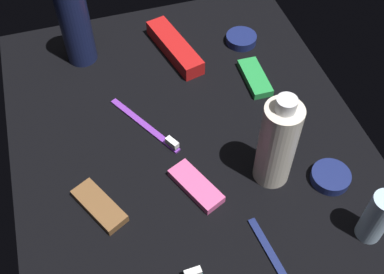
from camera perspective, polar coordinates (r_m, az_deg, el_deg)
name	(u,v)px	position (r cm, az deg, el deg)	size (l,w,h in cm)	color
ground_plane	(192,149)	(87.07, 0.00, -1.47)	(84.00, 64.00, 1.20)	black
lotion_bottle	(75,25)	(99.93, -13.80, 12.92)	(6.12, 6.12, 19.73)	#171E46
bodywash_bottle	(277,143)	(77.30, 10.19, -0.76)	(6.20, 6.20, 19.09)	silver
deodorant_stick	(377,217)	(78.11, 21.29, -8.96)	(4.03, 4.03, 10.30)	silver
toothbrush_purple	(148,127)	(89.15, -5.27, 1.22)	(16.30, 9.82, 2.10)	purple
toothbrush_navy	(283,274)	(75.26, 10.86, -15.78)	(18.02, 3.24, 2.10)	navy
toothpaste_box_red	(175,47)	(102.90, -2.10, 10.70)	(17.60, 4.40, 3.20)	red
snack_bar_pink	(196,186)	(80.97, 0.47, -5.88)	(10.40, 4.00, 1.50)	#E55999
snack_bar_brown	(99,206)	(80.42, -11.06, -8.10)	(10.40, 4.00, 1.50)	brown
snack_bar_green	(255,78)	(98.19, 7.55, 7.07)	(10.40, 4.00, 1.50)	green
cream_tin_left	(330,177)	(85.18, 16.27, -4.61)	(6.75, 6.75, 1.78)	navy
cream_tin_right	(241,39)	(106.50, 5.92, 11.61)	(6.65, 6.65, 1.81)	navy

